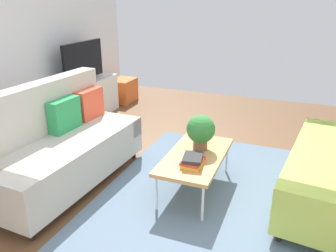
% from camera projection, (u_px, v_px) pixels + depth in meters
% --- Properties ---
extents(ground_plane, '(7.68, 7.68, 0.00)m').
position_uv_depth(ground_plane, '(199.00, 192.00, 3.60)').
color(ground_plane, brown).
extents(area_rug, '(2.90, 2.20, 0.01)m').
position_uv_depth(area_rug, '(211.00, 195.00, 3.53)').
color(area_rug, slate).
rests_on(area_rug, ground_plane).
extents(couch_beige, '(1.94, 0.93, 1.10)m').
position_uv_depth(couch_beige, '(60.00, 145.00, 3.64)').
color(couch_beige, '#B2ADA3').
rests_on(couch_beige, ground_plane).
extents(coffee_table, '(1.10, 0.56, 0.42)m').
position_uv_depth(coffee_table, '(196.00, 157.00, 3.50)').
color(coffee_table, '#B7844C').
rests_on(coffee_table, ground_plane).
extents(tv_console, '(1.40, 0.44, 0.64)m').
position_uv_depth(tv_console, '(86.00, 100.00, 5.67)').
color(tv_console, silver).
rests_on(tv_console, ground_plane).
extents(tv, '(1.00, 0.20, 0.64)m').
position_uv_depth(tv, '(83.00, 62.00, 5.43)').
color(tv, black).
rests_on(tv, tv_console).
extents(storage_trunk, '(0.52, 0.40, 0.44)m').
position_uv_depth(storage_trunk, '(123.00, 90.00, 6.62)').
color(storage_trunk, orange).
rests_on(storage_trunk, ground_plane).
extents(potted_plant, '(0.30, 0.30, 0.38)m').
position_uv_depth(potted_plant, '(201.00, 130.00, 3.54)').
color(potted_plant, brown).
rests_on(potted_plant, coffee_table).
extents(table_book_0, '(0.24, 0.18, 0.03)m').
position_uv_depth(table_book_0, '(193.00, 164.00, 3.27)').
color(table_book_0, gold).
rests_on(table_book_0, coffee_table).
extents(table_book_1, '(0.25, 0.20, 0.03)m').
position_uv_depth(table_book_1, '(193.00, 161.00, 3.26)').
color(table_book_1, red).
rests_on(table_book_1, table_book_0).
extents(table_book_2, '(0.27, 0.22, 0.04)m').
position_uv_depth(table_book_2, '(193.00, 158.00, 3.24)').
color(table_book_2, '#262626').
rests_on(table_book_2, table_book_1).
extents(vase_0, '(0.11, 0.11, 0.18)m').
position_uv_depth(vase_0, '(58.00, 84.00, 5.03)').
color(vase_0, '#33B29E').
rests_on(vase_0, tv_console).
extents(bottle_0, '(0.04, 0.04, 0.18)m').
position_uv_depth(bottle_0, '(70.00, 81.00, 5.15)').
color(bottle_0, gold).
rests_on(bottle_0, tv_console).
extents(bottle_1, '(0.06, 0.06, 0.23)m').
position_uv_depth(bottle_1, '(74.00, 79.00, 5.22)').
color(bottle_1, orange).
rests_on(bottle_1, tv_console).
extents(bottle_2, '(0.06, 0.06, 0.20)m').
position_uv_depth(bottle_2, '(78.00, 78.00, 5.32)').
color(bottle_2, silver).
rests_on(bottle_2, tv_console).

